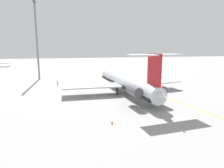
{
  "coord_description": "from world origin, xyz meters",
  "views": [
    {
      "loc": [
        -51.76,
        22.17,
        13.38
      ],
      "look_at": [
        2.94,
        10.09,
        2.78
      ],
      "focal_mm": 32.4,
      "sensor_mm": 36.0,
      "label": 1
    }
  ],
  "objects_px": {
    "main_jetliner": "(127,83)",
    "light_mast": "(37,38)",
    "ground_crew_near_tail": "(58,82)",
    "safety_cone_nose": "(112,122)",
    "ground_crew_near_nose": "(169,80)"
  },
  "relations": [
    {
      "from": "main_jetliner",
      "to": "safety_cone_nose",
      "type": "distance_m",
      "value": 23.1
    },
    {
      "from": "safety_cone_nose",
      "to": "light_mast",
      "type": "relative_size",
      "value": 0.02
    },
    {
      "from": "ground_crew_near_tail",
      "to": "safety_cone_nose",
      "type": "distance_m",
      "value": 39.54
    },
    {
      "from": "ground_crew_near_tail",
      "to": "safety_cone_nose",
      "type": "bearing_deg",
      "value": -39.28
    },
    {
      "from": "ground_crew_near_nose",
      "to": "light_mast",
      "type": "relative_size",
      "value": 0.06
    },
    {
      "from": "ground_crew_near_tail",
      "to": "light_mast",
      "type": "bearing_deg",
      "value": 152.16
    },
    {
      "from": "main_jetliner",
      "to": "light_mast",
      "type": "bearing_deg",
      "value": 34.21
    },
    {
      "from": "ground_crew_near_nose",
      "to": "main_jetliner",
      "type": "bearing_deg",
      "value": 0.74
    },
    {
      "from": "light_mast",
      "to": "ground_crew_near_nose",
      "type": "bearing_deg",
      "value": -111.14
    },
    {
      "from": "safety_cone_nose",
      "to": "light_mast",
      "type": "height_order",
      "value": "light_mast"
    },
    {
      "from": "ground_crew_near_nose",
      "to": "light_mast",
      "type": "distance_m",
      "value": 53.71
    },
    {
      "from": "ground_crew_near_nose",
      "to": "safety_cone_nose",
      "type": "xyz_separation_m",
      "value": [
        -34.85,
        29.4,
        -0.8
      ]
    },
    {
      "from": "ground_crew_near_tail",
      "to": "safety_cone_nose",
      "type": "xyz_separation_m",
      "value": [
        -38.05,
        -10.73,
        -0.85
      ]
    },
    {
      "from": "main_jetliner",
      "to": "light_mast",
      "type": "distance_m",
      "value": 44.53
    },
    {
      "from": "safety_cone_nose",
      "to": "ground_crew_near_tail",
      "type": "bearing_deg",
      "value": 15.75
    }
  ]
}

